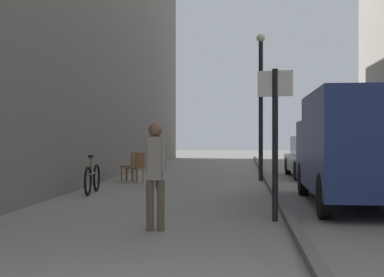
{
  "coord_description": "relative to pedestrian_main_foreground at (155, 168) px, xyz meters",
  "views": [
    {
      "loc": [
        0.79,
        -3.0,
        1.46
      ],
      "look_at": [
        -0.67,
        12.42,
        1.38
      ],
      "focal_mm": 49.91,
      "sensor_mm": 36.0,
      "label": 1
    }
  ],
  "objects": [
    {
      "name": "lamp_post",
      "position": [
        1.92,
        9.25,
        1.76
      ],
      "size": [
        0.28,
        0.28,
        4.76
      ],
      "color": "black",
      "rests_on": "ground_plane"
    },
    {
      "name": "kerb_strip",
      "position": [
        2.12,
        6.91,
        -0.9
      ],
      "size": [
        0.16,
        40.0,
        0.12
      ],
      "primitive_type": "cube",
      "color": "#615F5B",
      "rests_on": "ground_plane"
    },
    {
      "name": "delivery_van",
      "position": [
        3.7,
        3.26,
        0.29
      ],
      "size": [
        2.1,
        5.42,
        2.32
      ],
      "rotation": [
        0.0,
        0.0,
        -0.02
      ],
      "color": "navy",
      "rests_on": "ground_plane"
    },
    {
      "name": "pedestrian_mid_block",
      "position": [
        -1.12,
        6.67,
        0.01
      ],
      "size": [
        0.33,
        0.24,
        1.69
      ],
      "rotation": [
        0.0,
        0.0,
        3.4
      ],
      "color": "#2D3851",
      "rests_on": "ground_plane"
    },
    {
      "name": "ground_plane",
      "position": [
        0.54,
        6.91,
        -0.96
      ],
      "size": [
        80.0,
        80.0,
        0.0
      ],
      "primitive_type": "plane",
      "color": "gray"
    },
    {
      "name": "cafe_chair_by_doorway",
      "position": [
        -2.24,
        8.9,
        -0.42
      ],
      "size": [
        0.55,
        0.55,
        0.94
      ],
      "rotation": [
        0.0,
        0.0,
        1.28
      ],
      "color": "brown",
      "rests_on": "ground_plane"
    },
    {
      "name": "pedestrian_main_foreground",
      "position": [
        0.0,
        0.0,
        0.0
      ],
      "size": [
        0.33,
        0.22,
        1.66
      ],
      "rotation": [
        0.0,
        0.0,
        -0.03
      ],
      "color": "brown",
      "rests_on": "ground_plane"
    },
    {
      "name": "cafe_chair_near_window",
      "position": [
        -1.92,
        8.15,
        -0.42
      ],
      "size": [
        0.58,
        0.58,
        0.94
      ],
      "rotation": [
        0.0,
        0.0,
        1.17
      ],
      "color": "brown",
      "rests_on": "ground_plane"
    },
    {
      "name": "bicycle_leaning",
      "position": [
        -2.44,
        5.05,
        -0.58
      ],
      "size": [
        0.19,
        1.77,
        0.98
      ],
      "rotation": [
        0.0,
        0.0,
        0.08
      ],
      "color": "black",
      "rests_on": "ground_plane"
    },
    {
      "name": "parked_car",
      "position": [
        3.91,
        10.99,
        -0.25
      ],
      "size": [
        1.91,
        4.24,
        1.45
      ],
      "rotation": [
        0.0,
        0.0,
        0.02
      ],
      "color": "#B7B7BC",
      "rests_on": "ground_plane"
    },
    {
      "name": "street_sign_post",
      "position": [
        1.89,
        1.09,
        0.58
      ],
      "size": [
        0.59,
        0.17,
        2.6
      ],
      "rotation": [
        0.0,
        0.0,
        2.9
      ],
      "color": "black",
      "rests_on": "ground_plane"
    }
  ]
}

